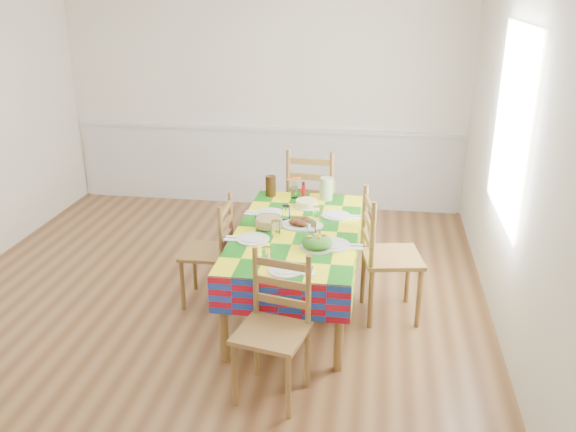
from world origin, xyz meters
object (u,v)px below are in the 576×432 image
object	(u,v)px
dining_table	(297,238)
green_pitcher	(326,189)
meat_platter	(301,223)
chair_right	(386,257)
tea_pitcher	(271,186)
chair_near	(274,329)
chair_left	(211,252)
chair_far	(313,202)

from	to	relation	value
dining_table	green_pitcher	distance (m)	0.76
meat_platter	green_pitcher	world-z (taller)	green_pitcher
dining_table	chair_right	distance (m)	0.70
tea_pitcher	chair_near	bearing A→B (deg)	-79.21
dining_table	chair_near	size ratio (longest dim) A/B	1.87
dining_table	green_pitcher	world-z (taller)	green_pitcher
dining_table	chair_near	xyz separation A→B (m)	(0.01, -1.09, -0.15)
dining_table	tea_pitcher	distance (m)	0.84
chair_left	tea_pitcher	bearing A→B (deg)	154.12
chair_near	chair_far	distance (m)	2.18
dining_table	meat_platter	size ratio (longest dim) A/B	5.14
chair_far	chair_right	size ratio (longest dim) A/B	1.04
tea_pitcher	meat_platter	bearing A→B (deg)	-61.59
meat_platter	chair_left	bearing A→B (deg)	-174.40
dining_table	tea_pitcher	size ratio (longest dim) A/B	9.58
tea_pitcher	chair_left	world-z (taller)	chair_left
meat_platter	chair_far	world-z (taller)	chair_far
chair_right	dining_table	bearing A→B (deg)	78.85
tea_pitcher	chair_left	size ratio (longest dim) A/B	0.20
green_pitcher	chair_left	xyz separation A→B (m)	(-0.85, -0.72, -0.34)
dining_table	chair_left	xyz separation A→B (m)	(-0.69, 0.00, -0.16)
chair_left	chair_near	bearing A→B (deg)	31.92
tea_pitcher	chair_near	world-z (taller)	chair_near
green_pitcher	chair_far	world-z (taller)	chair_far
tea_pitcher	chair_far	size ratio (longest dim) A/B	0.17
green_pitcher	chair_near	size ratio (longest dim) A/B	0.21
meat_platter	chair_far	distance (m)	1.03
meat_platter	chair_near	distance (m)	1.19
dining_table	tea_pitcher	xyz separation A→B (m)	(-0.34, 0.75, 0.16)
chair_near	tea_pitcher	bearing A→B (deg)	113.00
meat_platter	chair_right	distance (m)	0.70
meat_platter	chair_left	world-z (taller)	chair_left
meat_platter	chair_near	xyz separation A→B (m)	(-0.02, -1.17, -0.25)
green_pitcher	chair_right	distance (m)	0.95
dining_table	chair_far	world-z (taller)	chair_far
chair_far	chair_left	world-z (taller)	chair_far
green_pitcher	tea_pitcher	world-z (taller)	green_pitcher
green_pitcher	chair_far	distance (m)	0.47
dining_table	chair_near	world-z (taller)	chair_near
green_pitcher	chair_near	xyz separation A→B (m)	(-0.14, -1.82, -0.32)
meat_platter	tea_pitcher	size ratio (longest dim) A/B	1.86
dining_table	chair_left	world-z (taller)	chair_left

